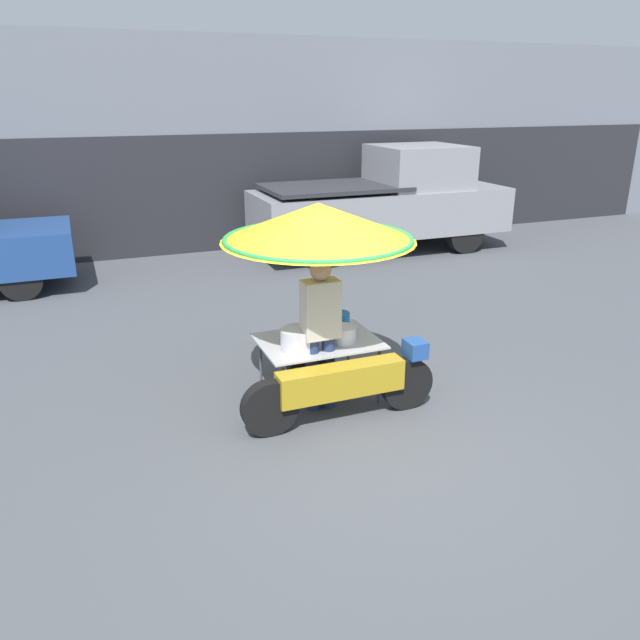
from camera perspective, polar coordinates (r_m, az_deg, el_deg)
The scene contains 5 objects.
ground_plane at distance 6.17m, azimuth 4.76°, elevation -11.10°, with size 36.00×36.00×0.00m, color #4C4F54.
shopfront_building at distance 14.25m, azimuth -12.30°, elevation 15.39°, with size 28.00×2.06×4.29m.
vendor_motorcycle_cart at distance 6.40m, azimuth 0.05°, elevation 6.70°, with size 2.08×2.01×2.15m.
vendor_person at distance 6.40m, azimuth 0.04°, elevation -0.66°, with size 0.38×0.22×1.64m.
pickup_truck at distance 13.34m, azimuth 6.14°, elevation 10.68°, with size 5.35×1.86×2.16m.
Camera 1 is at (-2.40, -4.70, 3.18)m, focal length 35.00 mm.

